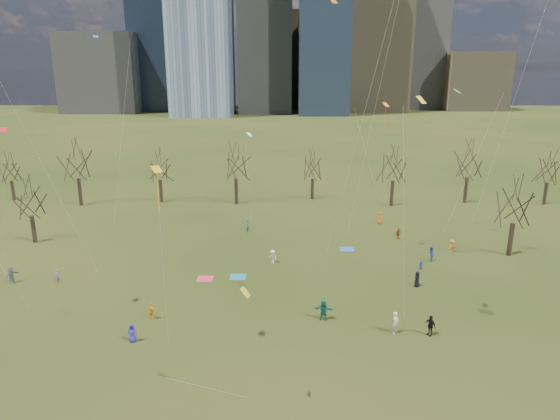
{
  "coord_description": "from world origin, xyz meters",
  "views": [
    {
      "loc": [
        0.32,
        -35.29,
        20.53
      ],
      "look_at": [
        0.0,
        12.0,
        7.0
      ],
      "focal_mm": 32.0,
      "sensor_mm": 36.0,
      "label": 1
    }
  ],
  "objects_px": {
    "blanket_navy": "(347,249)",
    "person_4": "(152,311)",
    "blanket_crimson": "(205,279)",
    "person_0": "(132,333)",
    "person_1": "(395,323)",
    "blanket_teal": "(238,277)"
  },
  "relations": [
    {
      "from": "blanket_crimson",
      "to": "person_1",
      "type": "bearing_deg",
      "value": -32.05
    },
    {
      "from": "blanket_teal",
      "to": "person_4",
      "type": "height_order",
      "value": "person_4"
    },
    {
      "from": "person_1",
      "to": "person_0",
      "type": "bearing_deg",
      "value": 128.85
    },
    {
      "from": "blanket_teal",
      "to": "blanket_crimson",
      "type": "relative_size",
      "value": 1.0
    },
    {
      "from": "blanket_teal",
      "to": "person_0",
      "type": "relative_size",
      "value": 1.05
    },
    {
      "from": "blanket_crimson",
      "to": "person_4",
      "type": "relative_size",
      "value": 1.1
    },
    {
      "from": "blanket_navy",
      "to": "person_0",
      "type": "distance_m",
      "value": 28.22
    },
    {
      "from": "person_4",
      "to": "person_1",
      "type": "bearing_deg",
      "value": -142.91
    },
    {
      "from": "blanket_teal",
      "to": "person_4",
      "type": "bearing_deg",
      "value": -126.14
    },
    {
      "from": "blanket_crimson",
      "to": "person_1",
      "type": "relative_size",
      "value": 0.86
    },
    {
      "from": "blanket_crimson",
      "to": "person_0",
      "type": "xyz_separation_m",
      "value": [
        -3.79,
        -12.03,
        0.75
      ]
    },
    {
      "from": "blanket_navy",
      "to": "blanket_crimson",
      "type": "height_order",
      "value": "same"
    },
    {
      "from": "blanket_navy",
      "to": "person_1",
      "type": "height_order",
      "value": "person_1"
    },
    {
      "from": "blanket_crimson",
      "to": "person_0",
      "type": "bearing_deg",
      "value": -107.5
    },
    {
      "from": "blanket_crimson",
      "to": "person_0",
      "type": "distance_m",
      "value": 12.63
    },
    {
      "from": "blanket_navy",
      "to": "person_4",
      "type": "relative_size",
      "value": 1.1
    },
    {
      "from": "blanket_crimson",
      "to": "person_1",
      "type": "distance_m",
      "value": 19.93
    },
    {
      "from": "person_0",
      "to": "blanket_teal",
      "type": "bearing_deg",
      "value": 49.39
    },
    {
      "from": "person_0",
      "to": "person_4",
      "type": "relative_size",
      "value": 1.05
    },
    {
      "from": "blanket_teal",
      "to": "person_0",
      "type": "bearing_deg",
      "value": -119.4
    },
    {
      "from": "blanket_teal",
      "to": "blanket_crimson",
      "type": "bearing_deg",
      "value": -171.04
    },
    {
      "from": "blanket_teal",
      "to": "blanket_navy",
      "type": "height_order",
      "value": "same"
    }
  ]
}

